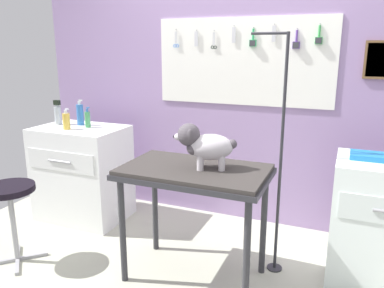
{
  "coord_description": "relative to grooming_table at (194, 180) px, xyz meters",
  "views": [
    {
      "loc": [
        0.96,
        -2.05,
        1.59
      ],
      "look_at": [
        0.03,
        0.16,
        0.98
      ],
      "focal_mm": 35.59,
      "sensor_mm": 36.0,
      "label": 1
    }
  ],
  "objects": [
    {
      "name": "rear_wall_panel",
      "position": [
        -0.04,
        1.1,
        0.44
      ],
      "size": [
        4.0,
        0.11,
        2.3
      ],
      "color": "#987CAD",
      "rests_on": "ground"
    },
    {
      "name": "grooming_table",
      "position": [
        0.0,
        0.0,
        0.0
      ],
      "size": [
        0.99,
        0.59,
        0.81
      ],
      "color": "#2D2D33",
      "rests_on": "ground"
    },
    {
      "name": "grooming_arm",
      "position": [
        0.5,
        0.31,
        0.06
      ],
      "size": [
        0.3,
        0.11,
        1.69
      ],
      "color": "#2D2D33",
      "rests_on": "ground"
    },
    {
      "name": "dog",
      "position": [
        0.06,
        0.01,
        0.25
      ],
      "size": [
        0.41,
        0.28,
        0.3
      ],
      "color": "silver",
      "rests_on": "grooming_table"
    },
    {
      "name": "counter_left",
      "position": [
        -1.35,
        0.52,
        -0.29
      ],
      "size": [
        0.8,
        0.58,
        0.88
      ],
      "color": "white",
      "rests_on": "ground"
    },
    {
      "name": "cabinet_right",
      "position": [
        1.21,
        0.46,
        -0.29
      ],
      "size": [
        0.68,
        0.54,
        0.86
      ],
      "color": "white",
      "rests_on": "ground"
    },
    {
      "name": "stool",
      "position": [
        -1.33,
        -0.34,
        -0.22
      ],
      "size": [
        0.36,
        0.36,
        0.61
      ],
      "color": "#9E9EA3",
      "rests_on": "ground"
    },
    {
      "name": "spray_bottle_tall",
      "position": [
        -1.28,
        0.55,
        0.23
      ],
      "size": [
        0.05,
        0.05,
        0.19
      ],
      "color": "#449A5A",
      "rests_on": "counter_left"
    },
    {
      "name": "pump_bottle_white",
      "position": [
        -1.62,
        0.55,
        0.25
      ],
      "size": [
        0.06,
        0.06,
        0.23
      ],
      "color": "#A9B2B6",
      "rests_on": "counter_left"
    },
    {
      "name": "conditioner_bottle",
      "position": [
        -1.4,
        0.41,
        0.23
      ],
      "size": [
        0.06,
        0.06,
        0.19
      ],
      "color": "gold",
      "rests_on": "counter_left"
    },
    {
      "name": "shampoo_bottle",
      "position": [
        -1.41,
        0.62,
        0.25
      ],
      "size": [
        0.06,
        0.06,
        0.24
      ],
      "color": "#326CB7",
      "rests_on": "counter_left"
    },
    {
      "name": "supply_tray",
      "position": [
        1.07,
        0.49,
        0.16
      ],
      "size": [
        0.24,
        0.18,
        0.04
      ],
      "color": "#2179C7",
      "rests_on": "cabinet_right"
    }
  ]
}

